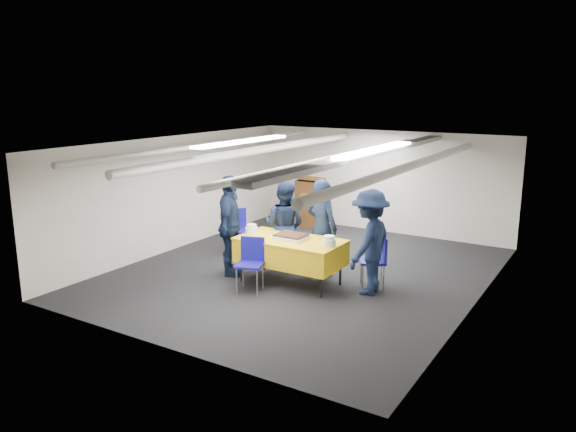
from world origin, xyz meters
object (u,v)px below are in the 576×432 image
object	(u,v)px
sheet_cake	(291,237)
sailor_a	(322,227)
chair_left	(238,226)
sailor_d	(370,242)
podium	(309,201)
serving_table	(290,251)
sailor_b	(284,225)
sailor_c	(230,226)
chair_right	(378,256)
chair_near	(251,258)

from	to	relation	value
sheet_cake	sailor_a	distance (m)	0.71
chair_left	sailor_d	xyz separation A→B (m)	(3.15, -0.75, 0.31)
podium	sailor_a	distance (m)	3.54
sheet_cake	chair_left	distance (m)	2.14
serving_table	sheet_cake	world-z (taller)	sheet_cake
sailor_b	sailor_c	xyz separation A→B (m)	(-0.62, -0.80, 0.08)
chair_right	sheet_cake	bearing A→B (deg)	-156.43
serving_table	chair_near	size ratio (longest dim) A/B	2.04
serving_table	chair_near	xyz separation A→B (m)	(-0.38, -0.61, -0.03)
sailor_c	sailor_d	world-z (taller)	sailor_c
chair_near	sailor_c	distance (m)	0.94
chair_right	chair_left	size ratio (longest dim) A/B	1.00
sailor_b	sheet_cake	bearing A→B (deg)	123.19
chair_left	podium	bearing A→B (deg)	86.70
serving_table	chair_right	bearing A→B (deg)	23.22
sailor_b	sailor_c	bearing A→B (deg)	45.49
serving_table	sailor_a	size ratio (longest dim) A/B	1.04
chair_left	sailor_c	xyz separation A→B (m)	(0.71, -1.18, 0.35)
sailor_d	sailor_b	bearing A→B (deg)	-100.65
sailor_b	serving_table	bearing A→B (deg)	122.33
sheet_cake	chair_near	xyz separation A→B (m)	(-0.39, -0.61, -0.28)
chair_right	sailor_b	world-z (taller)	sailor_b
sailor_a	sailor_c	world-z (taller)	sailor_c
sheet_cake	podium	world-z (taller)	podium
chair_left	sailor_d	world-z (taller)	sailor_d
serving_table	chair_near	world-z (taller)	chair_near
podium	sailor_b	xyz separation A→B (m)	(1.18, -3.01, 0.19)
sheet_cake	podium	size ratio (longest dim) A/B	0.42
chair_right	chair_left	bearing A→B (deg)	172.08
chair_near	chair_left	distance (m)	2.19
chair_left	sailor_a	world-z (taller)	sailor_a
chair_left	sailor_c	size ratio (longest dim) A/B	0.49
sailor_d	chair_left	bearing A→B (deg)	-102.63
sheet_cake	sailor_b	xyz separation A→B (m)	(-0.53, 0.63, -0.01)
chair_near	sailor_c	xyz separation A→B (m)	(-0.76, 0.44, 0.35)
podium	chair_right	xyz separation A→B (m)	(3.02, -3.07, -0.08)
serving_table	podium	bearing A→B (deg)	114.90
sailor_a	chair_right	bearing A→B (deg)	-176.18
podium	sailor_a	size ratio (longest dim) A/B	0.73
chair_near	sailor_b	size ratio (longest dim) A/B	0.54
serving_table	sheet_cake	xyz separation A→B (m)	(0.02, -0.00, 0.26)
sheet_cake	sailor_a	xyz separation A→B (m)	(0.21, 0.67, 0.04)
serving_table	podium	xyz separation A→B (m)	(-1.69, 3.64, 0.05)
sheet_cake	sailor_b	size ratio (longest dim) A/B	0.33
chair_right	sailor_d	xyz separation A→B (m)	(-0.02, -0.31, 0.31)
serving_table	chair_near	distance (m)	0.72
sailor_b	sailor_c	world-z (taller)	sailor_c
chair_near	chair_left	world-z (taller)	same
sheet_cake	chair_right	world-z (taller)	chair_right
podium	sailor_a	world-z (taller)	sailor_a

